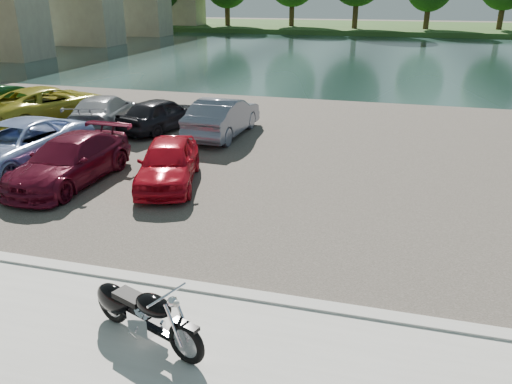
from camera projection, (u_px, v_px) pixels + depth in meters
ground at (182, 371)px, 7.30m from camera, size 200.00×200.00×0.00m
kerb at (225, 293)px, 9.06m from camera, size 60.00×0.30×0.14m
parking_lot at (308, 152)px, 17.14m from camera, size 60.00×18.00×0.04m
river at (365, 55)px, 43.09m from camera, size 120.00×40.00×0.00m
far_bank at (380, 28)px, 71.62m from camera, size 120.00×24.00×0.60m
motorcycle at (137, 310)px, 7.75m from camera, size 2.23×1.10×1.05m
car_2 at (16, 146)px, 15.29m from camera, size 2.79×5.37×1.45m
car_3 at (70, 161)px, 14.19m from camera, size 1.96×4.54×1.30m
car_4 at (168, 162)px, 14.07m from camera, size 2.52×4.07×1.29m
car_5 at (7, 102)px, 21.35m from camera, size 1.73×4.50×1.46m
car_6 at (50, 104)px, 20.72m from camera, size 4.20×5.99×1.52m
car_7 at (104, 112)px, 19.86m from camera, size 2.93×4.92×1.34m
car_8 at (161, 114)px, 19.57m from camera, size 2.60×4.12×1.31m
car_9 at (223, 117)px, 18.83m from camera, size 1.75×4.47×1.45m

